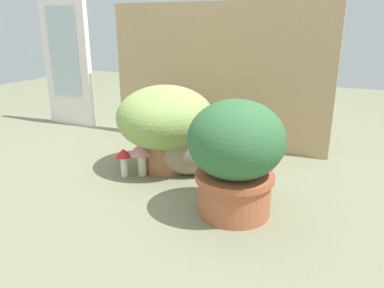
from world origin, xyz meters
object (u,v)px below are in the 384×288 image
grass_planter (165,122)px  mushroom_ornament_pink (142,151)px  cat (189,149)px  leafy_planter (236,154)px  mushroom_ornament_red (124,157)px

grass_planter → mushroom_ornament_pink: grass_planter is taller
grass_planter → cat: grass_planter is taller
leafy_planter → mushroom_ornament_pink: 0.54m
cat → mushroom_ornament_red: bearing=-148.0°
leafy_planter → cat: 0.42m
grass_planter → mushroom_ornament_pink: size_ratio=2.86×
mushroom_ornament_pink → leafy_planter: bearing=-17.3°
leafy_planter → cat: size_ratio=1.10×
cat → mushroom_ornament_red: (-0.25, -0.16, -0.02)m
mushroom_ornament_red → leafy_planter: bearing=-10.3°
grass_planter → mushroom_ornament_pink: bearing=-114.8°
grass_planter → cat: 0.18m
grass_planter → cat: (0.13, -0.02, -0.11)m
leafy_planter → mushroom_ornament_pink: bearing=162.7°
grass_planter → leafy_planter: (0.45, -0.28, -0.00)m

